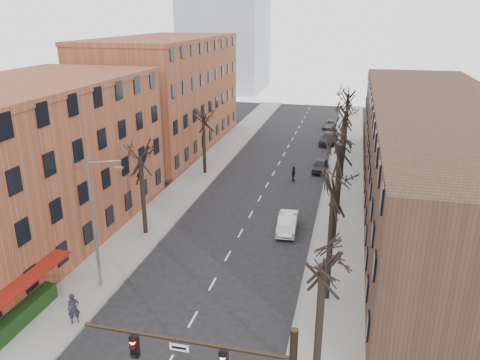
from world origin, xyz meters
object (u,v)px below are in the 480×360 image
Objects in this scene: silver_sedan at (287,223)px; parked_car_mid at (329,138)px; pedestrian_a at (74,309)px; parked_car_near at (320,166)px.

parked_car_mid reaches higher than silver_sedan.
pedestrian_a is (-10.25, -15.49, 0.36)m from silver_sedan.
parked_car_mid is at bearing 84.01° from silver_sedan.
silver_sedan is 2.34× the size of pedestrian_a.
pedestrian_a reaches higher than silver_sedan.
parked_car_near is at bearing -85.87° from parked_car_mid.
parked_car_mid is (0.16, 12.59, 0.09)m from parked_car_near.
parked_car_mid is 2.87× the size of pedestrian_a.
pedestrian_a is (-11.83, -44.71, 0.31)m from parked_car_mid.
silver_sedan is 16.69m from parked_car_near.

